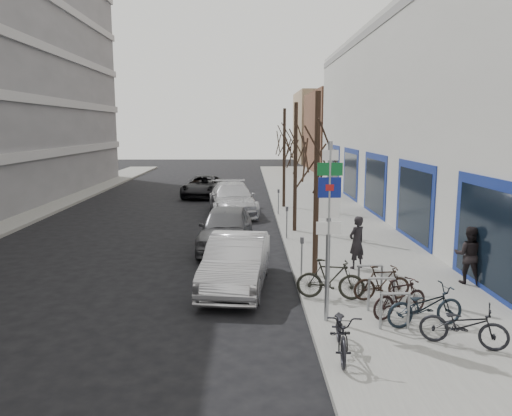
{
  "coord_description": "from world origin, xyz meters",
  "views": [
    {
      "loc": [
        0.63,
        -10.76,
        4.5
      ],
      "look_at": [
        0.87,
        4.61,
        2.0
      ],
      "focal_mm": 35.0,
      "sensor_mm": 36.0,
      "label": 1
    }
  ],
  "objects_px": {
    "bike_near_right": "(400,297)",
    "parked_car_back": "(232,199)",
    "tree_near": "(317,141)",
    "tree_far": "(284,134)",
    "meter_front": "(302,255)",
    "pedestrian_far": "(469,255)",
    "parked_car_front": "(236,262)",
    "bike_mid_inner": "(331,279)",
    "bike_rack": "(381,290)",
    "lane_car": "(203,186)",
    "pedestrian_near": "(357,242)",
    "meter_back": "(278,199)",
    "bike_mid_curb": "(425,302)",
    "meter_mid": "(287,219)",
    "highway_sign_pole": "(329,221)",
    "parked_car_mid": "(226,228)",
    "tree_mid": "(296,137)",
    "bike_far_curb": "(464,321)",
    "bike_far_inner": "(382,282)",
    "bike_near_left": "(342,327)"
  },
  "relations": [
    {
      "from": "bike_near_right",
      "to": "bike_far_curb",
      "type": "relative_size",
      "value": 0.92
    },
    {
      "from": "tree_far",
      "to": "meter_front",
      "type": "xyz_separation_m",
      "value": [
        -0.45,
        -13.5,
        -3.19
      ]
    },
    {
      "from": "bike_mid_inner",
      "to": "parked_car_back",
      "type": "xyz_separation_m",
      "value": [
        -2.92,
        13.57,
        0.13
      ]
    },
    {
      "from": "lane_car",
      "to": "meter_mid",
      "type": "bearing_deg",
      "value": -64.4
    },
    {
      "from": "bike_mid_curb",
      "to": "parked_car_mid",
      "type": "xyz_separation_m",
      "value": [
        -4.71,
        7.79,
        0.09
      ]
    },
    {
      "from": "pedestrian_far",
      "to": "tree_mid",
      "type": "bearing_deg",
      "value": -34.9
    },
    {
      "from": "highway_sign_pole",
      "to": "parked_car_back",
      "type": "relative_size",
      "value": 0.76
    },
    {
      "from": "meter_mid",
      "to": "parked_car_front",
      "type": "xyz_separation_m",
      "value": [
        -1.86,
        -5.67,
        -0.17
      ]
    },
    {
      "from": "bike_rack",
      "to": "bike_far_inner",
      "type": "relative_size",
      "value": 1.5
    },
    {
      "from": "tree_near",
      "to": "bike_near_right",
      "type": "height_order",
      "value": "tree_near"
    },
    {
      "from": "parked_car_back",
      "to": "tree_far",
      "type": "bearing_deg",
      "value": 20.72
    },
    {
      "from": "bike_near_right",
      "to": "parked_car_back",
      "type": "height_order",
      "value": "parked_car_back"
    },
    {
      "from": "tree_far",
      "to": "bike_mid_curb",
      "type": "xyz_separation_m",
      "value": [
        1.91,
        -16.86,
        -3.41
      ]
    },
    {
      "from": "bike_near_right",
      "to": "bike_far_curb",
      "type": "xyz_separation_m",
      "value": [
        0.81,
        -1.55,
        0.04
      ]
    },
    {
      "from": "tree_mid",
      "to": "pedestrian_far",
      "type": "xyz_separation_m",
      "value": [
        4.2,
        -7.31,
        -3.13
      ]
    },
    {
      "from": "meter_back",
      "to": "bike_mid_curb",
      "type": "bearing_deg",
      "value": -80.66
    },
    {
      "from": "parked_car_mid",
      "to": "bike_near_right",
      "type": "bearing_deg",
      "value": -56.43
    },
    {
      "from": "highway_sign_pole",
      "to": "bike_near_right",
      "type": "distance_m",
      "value": 2.52
    },
    {
      "from": "tree_near",
      "to": "pedestrian_near",
      "type": "height_order",
      "value": "tree_near"
    },
    {
      "from": "meter_front",
      "to": "pedestrian_near",
      "type": "distance_m",
      "value": 2.22
    },
    {
      "from": "bike_near_right",
      "to": "bike_far_inner",
      "type": "distance_m",
      "value": 1.18
    },
    {
      "from": "tree_mid",
      "to": "bike_far_inner",
      "type": "distance_m",
      "value": 9.44
    },
    {
      "from": "bike_far_curb",
      "to": "lane_car",
      "type": "distance_m",
      "value": 24.12
    },
    {
      "from": "highway_sign_pole",
      "to": "parked_car_back",
      "type": "height_order",
      "value": "highway_sign_pole"
    },
    {
      "from": "bike_mid_inner",
      "to": "pedestrian_near",
      "type": "xyz_separation_m",
      "value": [
        1.27,
        2.8,
        0.29
      ]
    },
    {
      "from": "bike_rack",
      "to": "meter_mid",
      "type": "height_order",
      "value": "meter_mid"
    },
    {
      "from": "pedestrian_far",
      "to": "tree_far",
      "type": "bearing_deg",
      "value": -47.87
    },
    {
      "from": "meter_back",
      "to": "parked_car_front",
      "type": "xyz_separation_m",
      "value": [
        -1.86,
        -11.17,
        -0.17
      ]
    },
    {
      "from": "meter_back",
      "to": "bike_mid_inner",
      "type": "distance_m",
      "value": 12.57
    },
    {
      "from": "tree_far",
      "to": "pedestrian_far",
      "type": "height_order",
      "value": "tree_far"
    },
    {
      "from": "meter_mid",
      "to": "meter_back",
      "type": "relative_size",
      "value": 1.0
    },
    {
      "from": "parked_car_front",
      "to": "bike_far_curb",
      "type": "bearing_deg",
      "value": -35.9
    },
    {
      "from": "tree_near",
      "to": "lane_car",
      "type": "distance_m",
      "value": 19.09
    },
    {
      "from": "bike_far_curb",
      "to": "parked_car_front",
      "type": "bearing_deg",
      "value": 71.41
    },
    {
      "from": "meter_front",
      "to": "meter_back",
      "type": "relative_size",
      "value": 1.0
    },
    {
      "from": "meter_front",
      "to": "tree_far",
      "type": "bearing_deg",
      "value": 88.09
    },
    {
      "from": "bike_mid_curb",
      "to": "bike_near_right",
      "type": "bearing_deg",
      "value": 25.94
    },
    {
      "from": "bike_mid_inner",
      "to": "bike_rack",
      "type": "bearing_deg",
      "value": -117.08
    },
    {
      "from": "bike_far_inner",
      "to": "meter_back",
      "type": "bearing_deg",
      "value": 0.73
    },
    {
      "from": "meter_mid",
      "to": "bike_mid_inner",
      "type": "relative_size",
      "value": 0.72
    },
    {
      "from": "meter_front",
      "to": "bike_far_inner",
      "type": "height_order",
      "value": "meter_front"
    },
    {
      "from": "bike_rack",
      "to": "parked_car_back",
      "type": "xyz_separation_m",
      "value": [
        -4.0,
        14.42,
        0.15
      ]
    },
    {
      "from": "bike_far_inner",
      "to": "parked_car_mid",
      "type": "xyz_separation_m",
      "value": [
        -4.22,
        6.09,
        0.18
      ]
    },
    {
      "from": "tree_far",
      "to": "highway_sign_pole",
      "type": "bearing_deg",
      "value": -90.69
    },
    {
      "from": "tree_mid",
      "to": "parked_car_back",
      "type": "xyz_separation_m",
      "value": [
        -2.8,
        5.02,
        -3.3
      ]
    },
    {
      "from": "bike_near_left",
      "to": "parked_car_front",
      "type": "height_order",
      "value": "parked_car_front"
    },
    {
      "from": "bike_near_right",
      "to": "parked_car_front",
      "type": "relative_size",
      "value": 0.35
    },
    {
      "from": "meter_front",
      "to": "parked_car_back",
      "type": "height_order",
      "value": "parked_car_back"
    },
    {
      "from": "bike_rack",
      "to": "tree_near",
      "type": "relative_size",
      "value": 0.41
    },
    {
      "from": "bike_far_inner",
      "to": "pedestrian_far",
      "type": "xyz_separation_m",
      "value": [
        2.78,
        1.34,
        0.37
      ]
    }
  ]
}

